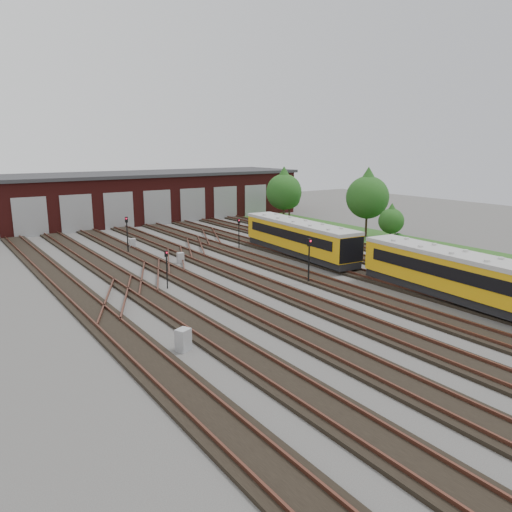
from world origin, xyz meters
TOP-DOWN VIEW (x-y plane):
  - ground at (0.00, 0.00)m, footprint 120.00×120.00m
  - track_network at (-0.17, 0.59)m, footprint 30.40×70.00m
  - maintenance_shed at (-0.01, 39.97)m, footprint 51.00×12.50m
  - grass_verge at (19.00, 10.00)m, footprint 8.00×55.00m
  - metro_train at (6.00, -6.72)m, footprint 3.56×46.40m
  - signal_mast_0 at (-8.09, 6.66)m, footprint 0.23×0.22m
  - signal_mast_1 at (-6.28, 19.47)m, footprint 0.30×0.29m
  - signal_mast_2 at (3.58, 15.60)m, footprint 0.27×0.25m
  - signal_mast_3 at (1.02, 2.00)m, footprint 0.31×0.29m
  - relay_cabinet_0 at (-12.03, -3.92)m, footprint 0.85×0.79m
  - relay_cabinet_1 at (-5.04, 21.63)m, footprint 0.63×0.54m
  - relay_cabinet_2 at (-3.89, 13.23)m, footprint 0.59×0.51m
  - relay_cabinet_3 at (9.26, 11.54)m, footprint 0.66×0.57m
  - relay_cabinet_4 at (11.31, 21.19)m, footprint 0.59×0.51m
  - tree_0 at (16.16, 24.90)m, footprint 4.47×4.47m
  - tree_1 at (20.55, 29.35)m, footprint 2.98×2.98m
  - tree_2 at (18.59, 13.08)m, footprint 4.65×4.65m
  - tree_3 at (17.44, 8.62)m, footprint 2.58×2.58m
  - bush_0 at (16.00, 0.62)m, footprint 1.15×1.15m
  - bush_1 at (18.08, 8.17)m, footprint 1.41×1.41m
  - bush_2 at (19.31, 34.84)m, footprint 1.22×1.22m

SIDE VIEW (x-z plane):
  - ground at x=0.00m, z-range 0.00..0.00m
  - grass_verge at x=19.00m, z-range 0.00..0.05m
  - track_network at x=-0.17m, z-range -0.06..0.27m
  - relay_cabinet_4 at x=11.31m, z-range 0.00..0.90m
  - relay_cabinet_2 at x=-3.89m, z-range 0.00..0.92m
  - relay_cabinet_1 at x=-5.04m, z-range 0.00..0.97m
  - relay_cabinet_3 at x=9.26m, z-range 0.00..1.00m
  - relay_cabinet_0 at x=-12.03m, z-range 0.00..1.13m
  - bush_0 at x=16.00m, z-range 0.00..1.15m
  - bush_2 at x=19.31m, z-range 0.00..1.22m
  - bush_1 at x=18.08m, z-range 0.00..1.41m
  - signal_mast_0 at x=-8.09m, z-range 0.38..3.12m
  - metro_train at x=6.00m, z-range 0.37..3.31m
  - signal_mast_2 at x=3.58m, z-range 0.41..3.38m
  - signal_mast_3 at x=1.02m, z-range 0.49..3.86m
  - signal_mast_1 at x=-6.28m, z-range 0.48..3.96m
  - tree_3 at x=17.44m, z-range 0.61..4.89m
  - tree_1 at x=20.55m, z-range 0.70..5.64m
  - maintenance_shed at x=-0.01m, z-range 0.03..6.38m
  - tree_0 at x=16.16m, z-range 1.06..8.46m
  - tree_2 at x=18.59m, z-range 1.10..8.80m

